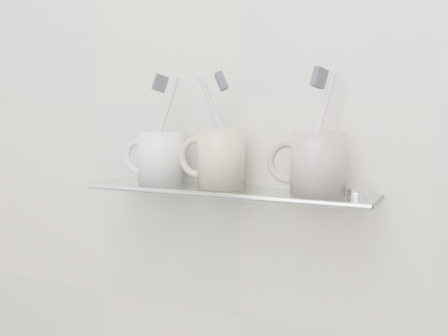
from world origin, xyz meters
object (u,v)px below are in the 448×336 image
Objects in this scene: mug_left at (161,158)px; mug_center at (221,158)px; shelf_glass at (227,191)px; mug_right at (318,163)px.

mug_left is 0.92× the size of mug_center.
mug_right is (0.16, 0.00, 0.05)m from shelf_glass.
mug_center is 0.17m from mug_right.
mug_center is (-0.01, 0.00, 0.05)m from shelf_glass.
mug_right reaches higher than mug_left.
mug_left reaches higher than shelf_glass.
mug_center is at bearing 157.65° from shelf_glass.
mug_left is (-0.13, 0.00, 0.05)m from shelf_glass.
shelf_glass is at bearing -18.65° from mug_center.
mug_right is at bearing 1.84° from shelf_glass.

